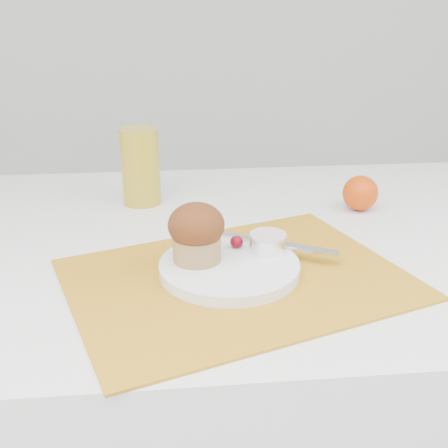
{
  "coord_description": "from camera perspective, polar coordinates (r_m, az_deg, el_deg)",
  "views": [
    {
      "loc": [
        -0.11,
        -0.84,
        1.14
      ],
      "look_at": [
        -0.03,
        -0.02,
        0.8
      ],
      "focal_mm": 45.0,
      "sensor_mm": 36.0,
      "label": 1
    }
  ],
  "objects": [
    {
      "name": "cream",
      "position": [
        0.87,
        4.5,
        -1.21
      ],
      "size": [
        0.07,
        0.07,
        0.01
      ],
      "primitive_type": "cylinder",
      "rotation": [
        0.0,
        0.0,
        0.29
      ],
      "color": "beige",
      "rests_on": "ramekin"
    },
    {
      "name": "plate",
      "position": [
        0.84,
        0.55,
        -4.43
      ],
      "size": [
        0.24,
        0.24,
        0.02
      ],
      "primitive_type": "cylinder",
      "rotation": [
        0.0,
        0.0,
        -0.16
      ],
      "color": "white",
      "rests_on": "placemat"
    },
    {
      "name": "placemat",
      "position": [
        0.83,
        1.39,
        -5.61
      ],
      "size": [
        0.57,
        0.49,
        0.0
      ],
      "primitive_type": "cube",
      "rotation": [
        0.0,
        0.0,
        0.33
      ],
      "color": "#C4851B",
      "rests_on": "table"
    },
    {
      "name": "juice_glass",
      "position": [
        1.12,
        -8.47,
        5.8
      ],
      "size": [
        0.08,
        0.08,
        0.15
      ],
      "primitive_type": "cylinder",
      "rotation": [
        0.0,
        0.0,
        0.13
      ],
      "color": "gold",
      "rests_on": "table"
    },
    {
      "name": "ramekin",
      "position": [
        0.87,
        4.48,
        -1.97
      ],
      "size": [
        0.07,
        0.07,
        0.02
      ],
      "primitive_type": "cylinder",
      "rotation": [
        0.0,
        0.0,
        -0.36
      ],
      "color": "white",
      "rests_on": "plate"
    },
    {
      "name": "raspberry_near",
      "position": [
        0.88,
        1.29,
        -1.81
      ],
      "size": [
        0.02,
        0.02,
        0.02
      ],
      "primitive_type": "ellipsoid",
      "color": "#52020D",
      "rests_on": "plate"
    },
    {
      "name": "raspberry_far",
      "position": [
        0.88,
        3.41,
        -2.0
      ],
      "size": [
        0.02,
        0.02,
        0.02
      ],
      "primitive_type": "ellipsoid",
      "color": "#5D0213",
      "rests_on": "plate"
    },
    {
      "name": "orange",
      "position": [
        1.12,
        13.67,
        3.07
      ],
      "size": [
        0.07,
        0.07,
        0.07
      ],
      "primitive_type": "sphere",
      "color": "#D94607",
      "rests_on": "table"
    },
    {
      "name": "table",
      "position": [
        1.18,
        1.14,
        -18.07
      ],
      "size": [
        1.2,
        0.8,
        0.75
      ],
      "primitive_type": "cube",
      "color": "white",
      "rests_on": "ground"
    },
    {
      "name": "butter_knife",
      "position": [
        0.9,
        5.25,
        -1.97
      ],
      "size": [
        0.18,
        0.11,
        0.01
      ],
      "primitive_type": "cube",
      "rotation": [
        0.0,
        0.0,
        -0.51
      ],
      "color": "silver",
      "rests_on": "plate"
    },
    {
      "name": "muffin",
      "position": [
        0.83,
        -2.82,
        -0.82
      ],
      "size": [
        0.09,
        0.09,
        0.09
      ],
      "color": "tan",
      "rests_on": "plate"
    }
  ]
}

